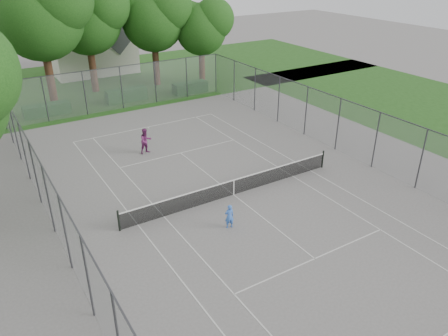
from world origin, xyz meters
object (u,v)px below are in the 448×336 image
tennis_net (234,187)px  woman_player (146,141)px  house (89,32)px  girl_player (229,216)px

tennis_net → woman_player: size_ratio=7.65×
house → woman_player: house is taller
girl_player → woman_player: (-0.01, 10.05, 0.22)m
tennis_net → woman_player: woman_player is taller
woman_player → tennis_net: bearing=-85.3°
house → girl_player: 33.44m
tennis_net → woman_player: 7.81m
tennis_net → girl_player: 3.08m
house → woman_player: bearing=-98.5°
tennis_net → house: bearing=87.0°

